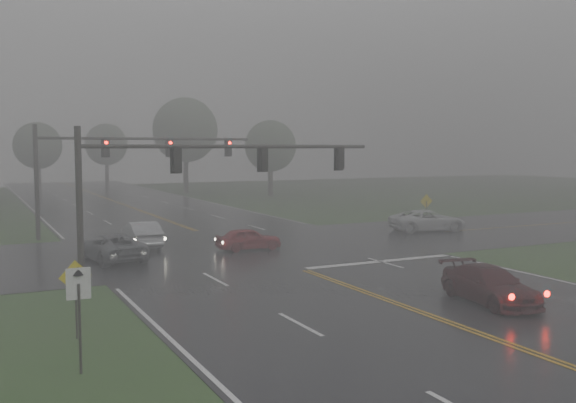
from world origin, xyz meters
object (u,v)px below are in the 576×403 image
sedan_maroon (489,303)px  signal_gantry_far (110,158)px  signal_gantry_near (182,174)px  sedan_silver (142,248)px  car_grey (112,261)px  sedan_red (249,250)px  pickup_white (428,231)px

sedan_maroon → signal_gantry_far: 27.12m
sedan_maroon → signal_gantry_near: signal_gantry_near is taller
sedan_maroon → sedan_silver: sedan_silver is taller
sedan_maroon → car_grey: (-10.75, 15.44, 0.00)m
sedan_maroon → car_grey: bearing=132.9°
sedan_red → pickup_white: (14.29, 1.97, 0.00)m
sedan_silver → signal_gantry_far: 7.97m
sedan_maroon → sedan_red: (-3.15, 15.44, 0.00)m
pickup_white → signal_gantry_far: 22.00m
pickup_white → sedan_maroon: bearing=159.0°
signal_gantry_near → signal_gantry_far: bearing=88.6°
signal_gantry_far → pickup_white: bearing=-21.1°
sedan_silver → signal_gantry_near: bearing=87.9°
sedan_red → signal_gantry_near: (-6.08, -7.34, 4.68)m
car_grey → pickup_white: bearing=176.9°
car_grey → pickup_white: 21.98m
sedan_red → car_grey: size_ratio=0.74×
sedan_red → signal_gantry_near: 10.62m
sedan_silver → signal_gantry_far: (-0.49, 6.08, 5.12)m
sedan_red → sedan_silver: (-5.18, 3.60, 0.00)m
pickup_white → car_grey: bearing=106.8°
sedan_silver → signal_gantry_near: (-0.90, -10.94, 4.68)m
sedan_maroon → pickup_white: 20.67m
sedan_maroon → signal_gantry_far: bearing=117.4°
signal_gantry_far → sedan_silver: bearing=-85.4°
signal_gantry_far → sedan_red: bearing=-59.6°
signal_gantry_far → sedan_maroon: bearing=-70.7°
sedan_red → pickup_white: bearing=-79.4°
signal_gantry_near → pickup_white: bearing=24.5°
signal_gantry_near → sedan_red: bearing=50.3°
sedan_silver → pickup_white: bearing=177.8°
sedan_red → signal_gantry_far: (-5.67, 9.68, 5.12)m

